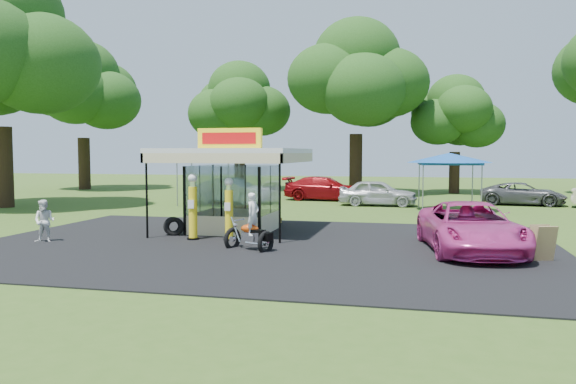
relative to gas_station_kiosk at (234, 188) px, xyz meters
name	(u,v)px	position (x,y,z in m)	size (l,w,h in m)	color
ground	(243,256)	(2.00, -4.99, -1.78)	(120.00, 120.00, 0.00)	#37561A
asphalt_apron	(261,245)	(2.00, -2.99, -1.76)	(20.00, 14.00, 0.04)	black
gas_station_kiosk	(234,188)	(0.00, 0.00, 0.00)	(5.40, 5.40, 4.18)	white
gas_pump_left	(193,209)	(-0.75, -2.46, -0.61)	(0.46, 0.46, 2.45)	black
gas_pump_right	(229,211)	(0.59, -2.31, -0.67)	(0.43, 0.43, 2.32)	black
motorcycle	(252,227)	(1.97, -4.04, -1.01)	(1.75, 1.29, 1.99)	black
spare_tires	(174,226)	(-1.93, -1.60, -1.41)	(0.94, 0.73, 0.76)	black
a_frame_sign	(543,243)	(10.90, -3.85, -1.24)	(0.65, 0.70, 1.08)	#593819
kiosk_car	(251,214)	(0.00, 2.21, -1.30)	(1.13, 2.82, 0.96)	yellow
pink_sedan	(470,227)	(8.92, -2.71, -0.97)	(2.69, 5.84, 1.62)	#D0388E
spectator_west	(44,221)	(-5.73, -4.15, -1.01)	(0.75, 0.58, 1.54)	white
bg_car_a	(232,191)	(-4.29, 12.18, -0.97)	(1.71, 4.91, 1.62)	white
bg_car_b	(325,188)	(1.02, 15.87, -0.98)	(2.25, 5.53, 1.61)	maroon
bg_car_c	(378,193)	(4.80, 12.75, -0.99)	(1.88, 4.68, 1.59)	#ADADB1
bg_car_d	(523,194)	(13.46, 15.33, -1.09)	(2.30, 4.99, 1.39)	#4C4C4E
tent_west	(209,155)	(-5.54, 11.39, 1.27)	(4.82, 4.82, 3.37)	gray
tent_east	(449,158)	(8.84, 10.61, 1.12)	(4.59, 4.59, 3.21)	gray
oak_far_a	(83,97)	(-21.55, 22.37, 6.29)	(10.70, 10.70, 12.68)	black
oak_far_b	(239,110)	(-7.93, 24.65, 5.11)	(9.05, 9.05, 10.79)	black
oak_far_c	(356,85)	(2.40, 21.93, 6.59)	(11.19, 11.19, 13.19)	black
oak_far_d	(455,120)	(9.90, 24.78, 4.05)	(7.68, 7.68, 9.14)	black
oak_near	(1,57)	(-16.51, 6.70, 7.00)	(12.17, 12.17, 14.01)	black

